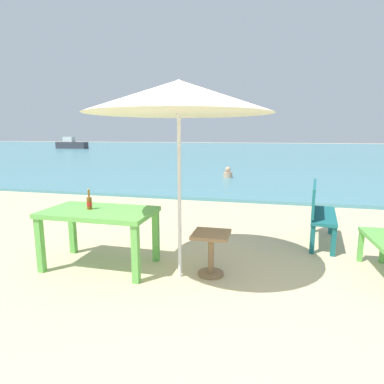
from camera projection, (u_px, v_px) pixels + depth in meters
name	position (u px, v px, depth m)	size (l,w,h in m)	color
ground_plane	(185.00, 302.00, 3.31)	(120.00, 120.00, 0.00)	beige
sea_water	(262.00, 151.00, 31.99)	(120.00, 50.00, 0.08)	teal
picnic_table_green	(99.00, 218.00, 4.11)	(1.40, 0.80, 0.76)	#60B24C
beer_bottle_amber	(89.00, 202.00, 4.10)	(0.07, 0.07, 0.26)	brown
patio_umbrella	(179.00, 97.00, 3.53)	(2.10, 2.10, 2.30)	silver
side_table_wood	(211.00, 247.00, 3.90)	(0.44, 0.44, 0.54)	olive
bench_teal_center	(319.00, 210.00, 5.04)	(0.52, 1.24, 0.95)	#196066
swimmer_person	(228.00, 173.00, 12.13)	(0.34, 0.34, 0.41)	tan
boat_sailboat	(71.00, 144.00, 35.67)	(3.53, 0.96, 1.28)	#38383F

